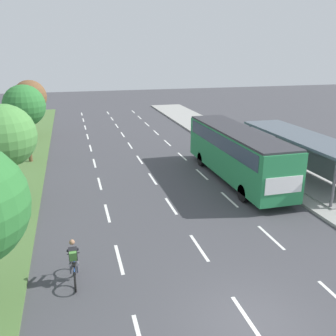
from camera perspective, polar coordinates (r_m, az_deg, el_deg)
name	(u,v)px	position (r m, az deg, el deg)	size (l,w,h in m)	color
ground_plane	(251,325)	(12.70, 12.93, -22.83)	(140.00, 140.00, 0.00)	#424247
median_strip	(29,162)	(29.66, -20.94, 0.87)	(2.60, 52.00, 0.12)	#4C7038
sidewalk_right	(240,147)	(32.71, 11.21, 3.29)	(4.50, 52.00, 0.15)	#9E9E99
lane_divider_left	(94,163)	(28.21, -11.47, 0.76)	(0.14, 48.27, 0.01)	white
lane_divider_center	(140,160)	(28.61, -4.47, 1.32)	(0.14, 48.27, 0.01)	white
lane_divider_right	(182,156)	(29.42, 2.24, 1.83)	(0.14, 48.27, 0.01)	white
bus_shelter	(304,152)	(25.29, 20.50, 2.35)	(2.90, 10.50, 2.86)	gray
bus	(236,149)	(23.97, 10.69, 2.87)	(2.54, 11.29, 3.37)	#28844C
cyclist	(74,263)	(14.15, -14.55, -14.29)	(0.46, 1.82, 1.71)	black
median_tree_second	(4,136)	(20.45, -24.32, 4.57)	(3.27, 3.27, 5.54)	brown
median_tree_third	(24,106)	(28.78, -21.62, 9.03)	(3.04, 3.04, 5.75)	brown
median_tree_fourth	(30,97)	(37.34, -20.83, 10.41)	(3.07, 3.07, 5.42)	brown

